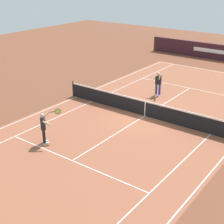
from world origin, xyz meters
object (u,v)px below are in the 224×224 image
object	(u,v)px
tennis_player_far	(158,83)
tennis_net	(145,108)
tennis_player_near	(44,127)
tennis_ball	(117,132)

from	to	relation	value
tennis_player_far	tennis_net	bearing A→B (deg)	17.81
tennis_player_near	tennis_player_far	distance (m)	9.62
tennis_net	tennis_player_far	size ratio (longest dim) A/B	6.89
tennis_player_near	tennis_player_far	bearing A→B (deg)	173.42
tennis_ball	tennis_player_near	bearing A→B (deg)	-35.04
tennis_player_near	tennis_net	bearing A→B (deg)	159.21
tennis_player_far	tennis_ball	world-z (taller)	tennis_player_far
tennis_net	tennis_player_far	bearing A→B (deg)	-162.19
tennis_net	tennis_player_near	world-z (taller)	tennis_player_near
tennis_net	tennis_player_near	xyz separation A→B (m)	(5.95, -2.26, 0.44)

